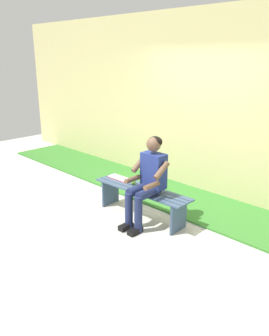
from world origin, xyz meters
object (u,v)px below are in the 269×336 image
person_seated (148,178)px  apple (133,182)px  bench_near (142,195)px  book_open (120,178)px

person_seated → apple: size_ratio=15.67×
bench_near → person_seated: size_ratio=1.27×
person_seated → book_open: (0.72, -0.16, -0.23)m
person_seated → apple: person_seated is taller
person_seated → book_open: size_ratio=3.00×
bench_near → person_seated: bearing=154.2°
apple → book_open: 0.32m
person_seated → apple: (0.40, -0.12, -0.20)m
bench_near → apple: bearing=-7.1°
book_open → apple: bearing=172.7°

